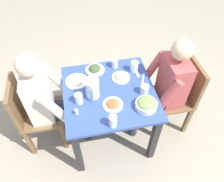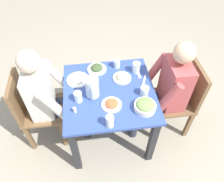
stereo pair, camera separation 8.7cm
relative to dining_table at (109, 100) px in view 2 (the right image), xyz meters
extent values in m
plane|color=#9E937F|center=(0.00, 0.00, -0.57)|extent=(8.00, 8.00, 0.00)
cube|color=#334C99|center=(0.00, 0.00, 0.11)|extent=(0.83, 0.83, 0.03)
cube|color=#232328|center=(-0.36, -0.36, -0.24)|extent=(0.06, 0.06, 0.67)
cube|color=#232328|center=(0.36, -0.36, -0.24)|extent=(0.06, 0.06, 0.67)
cube|color=#232328|center=(-0.36, 0.36, -0.24)|extent=(0.06, 0.06, 0.67)
cube|color=#232328|center=(0.36, 0.36, -0.24)|extent=(0.06, 0.06, 0.67)
cube|color=brown|center=(-0.25, -0.83, -0.37)|extent=(0.04, 0.04, 0.41)
cube|color=brown|center=(0.09, -0.83, -0.37)|extent=(0.04, 0.04, 0.41)
cube|color=brown|center=(-0.25, -0.49, -0.37)|extent=(0.04, 0.04, 0.41)
cube|color=brown|center=(0.09, -0.49, -0.37)|extent=(0.04, 0.04, 0.41)
cube|color=brown|center=(-0.08, -0.66, -0.15)|extent=(0.40, 0.40, 0.03)
cube|color=brown|center=(-0.08, -0.84, 0.07)|extent=(0.38, 0.04, 0.42)
cube|color=brown|center=(0.15, 0.83, -0.37)|extent=(0.04, 0.04, 0.41)
cube|color=brown|center=(-0.19, 0.83, -0.37)|extent=(0.04, 0.04, 0.41)
cube|color=brown|center=(0.15, 0.49, -0.37)|extent=(0.04, 0.04, 0.41)
cube|color=brown|center=(-0.19, 0.49, -0.37)|extent=(0.04, 0.04, 0.41)
cube|color=brown|center=(-0.02, 0.66, -0.15)|extent=(0.40, 0.40, 0.03)
cube|color=brown|center=(-0.02, 0.84, 0.07)|extent=(0.38, 0.04, 0.42)
cube|color=silver|center=(-0.08, -0.63, 0.11)|extent=(0.32, 0.20, 0.50)
sphere|color=beige|center=(-0.08, -0.63, 0.48)|extent=(0.19, 0.19, 0.19)
cylinder|color=#2D3342|center=(-0.17, -0.44, -0.17)|extent=(0.11, 0.38, 0.11)
cylinder|color=#2D3342|center=(-0.17, -0.25, -0.36)|extent=(0.10, 0.10, 0.44)
cylinder|color=silver|center=(-0.28, -0.49, 0.14)|extent=(0.08, 0.23, 0.37)
cylinder|color=#2D3342|center=(0.00, -0.44, -0.17)|extent=(0.11, 0.38, 0.11)
cylinder|color=#2D3342|center=(0.00, -0.25, -0.36)|extent=(0.10, 0.10, 0.44)
cylinder|color=silver|center=(0.12, -0.49, 0.14)|extent=(0.08, 0.23, 0.37)
cube|color=#B24C4C|center=(-0.02, 0.63, 0.11)|extent=(0.32, 0.20, 0.50)
sphere|color=#DBB28E|center=(-0.02, 0.63, 0.48)|extent=(0.19, 0.19, 0.19)
cylinder|color=#2D3342|center=(0.06, 0.44, -0.17)|extent=(0.11, 0.38, 0.11)
cylinder|color=#2D3342|center=(0.06, 0.25, -0.36)|extent=(0.10, 0.10, 0.44)
cylinder|color=#B24C4C|center=(0.18, 0.49, 0.14)|extent=(0.08, 0.23, 0.37)
cylinder|color=#2D3342|center=(-0.11, 0.44, -0.17)|extent=(0.11, 0.38, 0.11)
cylinder|color=#2D3342|center=(-0.11, 0.25, -0.36)|extent=(0.10, 0.10, 0.44)
cylinder|color=#B24C4C|center=(-0.22, 0.49, 0.14)|extent=(0.08, 0.23, 0.37)
cylinder|color=silver|center=(0.02, -0.15, 0.22)|extent=(0.12, 0.12, 0.19)
cube|color=silver|center=(0.10, -0.15, 0.23)|extent=(0.02, 0.02, 0.11)
cube|color=silver|center=(-0.03, -0.15, 0.30)|extent=(0.04, 0.03, 0.02)
cylinder|color=white|center=(0.24, 0.27, 0.15)|extent=(0.18, 0.18, 0.05)
ellipsoid|color=#759951|center=(0.24, 0.27, 0.19)|extent=(0.15, 0.15, 0.06)
cylinder|color=white|center=(0.17, 0.00, 0.13)|extent=(0.18, 0.18, 0.01)
ellipsoid|color=#CC5B33|center=(0.17, 0.00, 0.15)|extent=(0.11, 0.11, 0.05)
cylinder|color=white|center=(-0.15, 0.14, 0.13)|extent=(0.18, 0.18, 0.01)
ellipsoid|color=#B7AD89|center=(-0.15, 0.14, 0.15)|extent=(0.11, 0.11, 0.05)
cylinder|color=white|center=(-0.18, -0.28, 0.13)|extent=(0.21, 0.21, 0.01)
ellipsoid|color=white|center=(-0.18, -0.28, 0.15)|extent=(0.13, 0.13, 0.05)
cylinder|color=white|center=(-0.30, -0.09, 0.13)|extent=(0.19, 0.19, 0.01)
ellipsoid|color=#3D512D|center=(-0.30, -0.09, 0.15)|extent=(0.12, 0.12, 0.06)
cylinder|color=silver|center=(-0.22, 0.29, 0.18)|extent=(0.07, 0.07, 0.11)
cylinder|color=silver|center=(0.07, -0.28, 0.18)|extent=(0.07, 0.07, 0.10)
cylinder|color=silver|center=(0.08, 0.31, 0.17)|extent=(0.08, 0.08, 0.09)
cylinder|color=silver|center=(-0.32, 0.12, 0.17)|extent=(0.06, 0.06, 0.09)
cylinder|color=silver|center=(0.36, -0.04, 0.18)|extent=(0.06, 0.06, 0.11)
cylinder|color=white|center=(0.20, -0.31, 0.15)|extent=(0.03, 0.03, 0.04)
cylinder|color=#B2B2B7|center=(0.20, -0.31, 0.18)|extent=(0.03, 0.03, 0.01)
cube|color=silver|center=(-0.21, 0.31, 0.13)|extent=(0.17, 0.04, 0.01)
cube|color=silver|center=(-0.07, 0.34, 0.13)|extent=(0.18, 0.09, 0.01)
camera|label=1|loc=(1.30, -0.24, 1.60)|focal=34.89mm
camera|label=2|loc=(1.32, -0.15, 1.60)|focal=34.89mm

